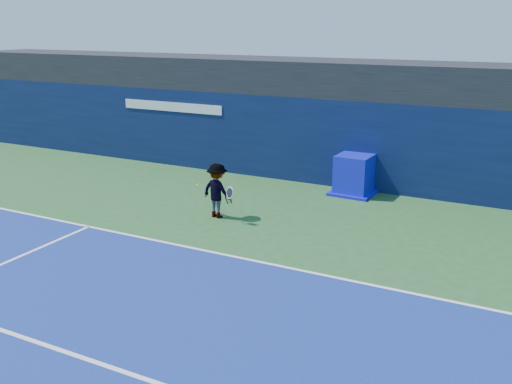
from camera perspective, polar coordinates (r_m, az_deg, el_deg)
ground at (r=11.56m, az=-8.16°, el=-11.95°), size 80.00×80.00×0.00m
baseline at (r=13.85m, az=-0.98°, el=-6.72°), size 24.00×0.10×0.01m
service_line at (r=10.23m, az=-14.86°, el=-16.42°), size 24.00×0.10×0.01m
stadium_band at (r=20.69m, az=10.34°, el=11.09°), size 36.00×3.00×1.20m
back_wall_assembly at (r=20.05m, az=9.17°, el=4.91°), size 36.00×1.03×3.00m
equipment_cart at (r=19.17m, az=9.78°, el=1.57°), size 1.44×1.44×1.32m
tennis_player at (r=16.58m, az=-3.89°, el=0.14°), size 1.30×0.78×1.61m
tennis_ball at (r=16.33m, az=-5.90°, el=0.69°), size 0.06×0.06×0.06m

